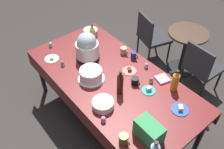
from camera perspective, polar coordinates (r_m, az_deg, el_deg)
The scene contains 28 objects.
ground at distance 3.39m, azimuth -0.00°, elevation -9.89°, with size 9.00×9.00×0.00m, color #383330.
potluck_table at distance 2.87m, azimuth -0.00°, elevation -1.63°, with size 2.20×1.10×0.75m.
frosted_layer_cake at distance 2.78m, azimuth -4.96°, elevation -0.03°, with size 0.31×0.31×0.14m.
slow_cooker at distance 3.00m, azimuth -5.86°, elevation 6.36°, with size 0.30×0.30×0.37m.
glass_salad_bowl at distance 3.50m, azimuth -5.05°, elevation 9.87°, with size 0.20×0.20×0.09m, color #B2C6BC.
ceramic_snack_bowl at distance 2.51m, azimuth -2.13°, elevation -6.94°, with size 0.22×0.22×0.08m, color silver.
dessert_plate_coral at distance 2.91m, azimuth 4.12°, elevation 0.97°, with size 0.17×0.17×0.04m.
dessert_plate_teal at distance 2.70m, azimuth 8.61°, elevation -3.61°, with size 0.15×0.15×0.05m.
dessert_plate_cream at distance 3.17m, azimuth -13.96°, elevation 3.68°, with size 0.18×0.18×0.04m.
dessert_plate_cobalt at distance 2.59m, azimuth 15.69°, elevation -7.79°, with size 0.18×0.18×0.05m.
cupcake_mint at distance 2.79m, azimuth 9.20°, elevation -1.29°, with size 0.05×0.05×0.07m.
cupcake_lemon at distance 2.97m, azimuth 8.05°, elevation 2.08°, with size 0.05×0.05×0.07m.
cupcake_berry at distance 3.03m, azimuth -11.51°, elevation 2.56°, with size 0.05×0.05×0.07m.
cupcake_vanilla at distance 2.40m, azimuth -2.05°, elevation -10.48°, with size 0.05×0.05×0.07m.
cupcake_cocoa at distance 2.43m, azimuth 6.92°, elevation -10.03°, with size 0.05×0.05×0.07m.
cupcake_rose at distance 3.37m, azimuth -14.21°, elevation 6.82°, with size 0.05×0.05×0.07m.
soda_bottle_orange_juice at distance 2.70m, azimuth 14.65°, elevation -1.46°, with size 0.08×0.08×0.27m.
soda_bottle_cola at distance 2.57m, azimuth 1.91°, elevation -2.02°, with size 0.07×0.07×0.31m.
soda_bottle_ginger_ale at distance 3.24m, azimuth -4.57°, elevation 9.03°, with size 0.07×0.07×0.32m.
coffee_mug_black at distance 2.74m, azimuth 5.47°, elevation -1.55°, with size 0.12×0.08×0.08m.
coffee_mug_tan at distance 3.15m, azimuth 2.80°, elevation 5.65°, with size 0.13×0.09×0.09m.
coffee_mug_olive at distance 2.26m, azimuth 2.79°, elevation -14.84°, with size 0.13×0.09×0.09m.
coffee_mug_navy at distance 3.07m, azimuth 5.13°, elevation 4.50°, with size 0.11×0.07×0.09m.
soda_carton at distance 2.26m, azimuth 8.66°, elevation -13.06°, with size 0.26×0.16×0.20m, color #338C4C.
paper_napkin_stack at distance 2.86m, azimuth 11.75°, elevation -1.01°, with size 0.14×0.14×0.02m, color pink.
maroon_chair_left at distance 4.02m, azimuth 9.12°, elevation 9.11°, with size 0.55×0.55×0.85m.
maroon_chair_right at distance 3.60m, azimuth 20.19°, elevation 1.96°, with size 0.46×0.46×0.85m.
round_cafe_table at distance 3.92m, azimuth 16.90°, elevation 6.77°, with size 0.60×0.60×0.72m.
Camera 1 is at (1.57, -1.29, 2.71)m, focal length 38.95 mm.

